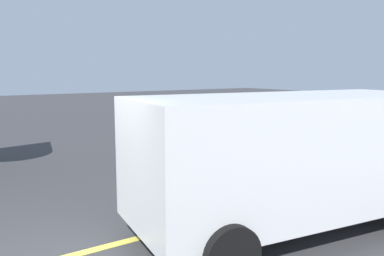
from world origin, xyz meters
TOP-DOWN VIEW (x-y plane):
  - lane_marking_centre at (3.00, 0.00)m, footprint 28.00×0.16m
  - white_van at (3.81, -1.07)m, footprint 5.43×2.85m

SIDE VIEW (x-z plane):
  - lane_marking_centre at x=3.00m, z-range 0.00..0.01m
  - white_van at x=3.81m, z-range 0.17..2.37m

